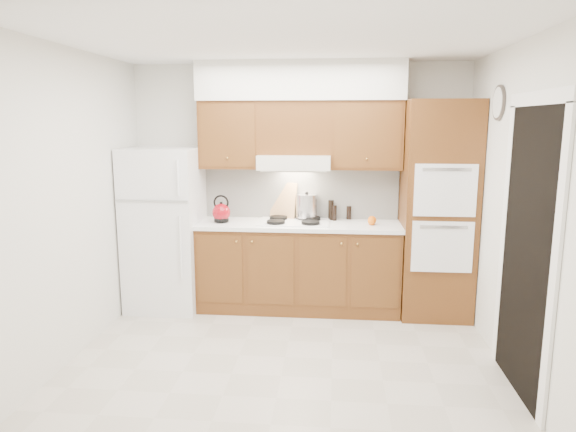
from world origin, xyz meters
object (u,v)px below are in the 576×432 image
Objects in this scene: kettle at (221,212)px; stock_pot at (307,206)px; fridge at (165,229)px; oven_cabinet at (437,210)px.

stock_pot reaches higher than kettle.
fridge is 0.64m from kettle.
oven_cabinet reaches higher than kettle.
oven_cabinet reaches higher than stock_pot.
oven_cabinet is at bearing 17.22° from kettle.
stock_pot is at bearing 171.59° from oven_cabinet.
fridge is 0.78× the size of oven_cabinet.
fridge reaches higher than kettle.
fridge is at bearing -171.18° from stock_pot.
fridge reaches higher than stock_pot.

